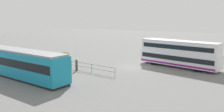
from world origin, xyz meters
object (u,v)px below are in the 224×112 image
pedestrian_near_railing (76,64)px  double_decker_bus (179,54)px  info_sign (66,57)px  tram_yellow (19,63)px

pedestrian_near_railing → double_decker_bus: bearing=-139.8°
pedestrian_near_railing → info_sign: size_ratio=0.72×
tram_yellow → info_sign: bearing=-100.4°
tram_yellow → info_sign: 6.76m
double_decker_bus → pedestrian_near_railing: bearing=40.2°
double_decker_bus → pedestrian_near_railing: double_decker_bus is taller
double_decker_bus → pedestrian_near_railing: size_ratio=6.99×
double_decker_bus → tram_yellow: size_ratio=0.77×
tram_yellow → pedestrian_near_railing: bearing=-120.4°
double_decker_bus → tram_yellow: 21.12m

